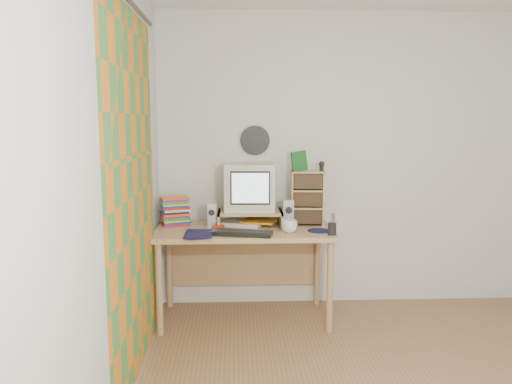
{
  "coord_description": "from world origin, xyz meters",
  "views": [
    {
      "loc": [
        -1.1,
        -2.5,
        1.6
      ],
      "look_at": [
        -0.94,
        1.33,
        1.05
      ],
      "focal_mm": 35.0,
      "sensor_mm": 36.0,
      "label": 1
    }
  ],
  "objects": [
    {
      "name": "mousepad",
      "position": [
        -0.45,
        1.25,
        0.75
      ],
      "size": [
        0.23,
        0.23,
        0.0
      ],
      "primitive_type": "cylinder",
      "rotation": [
        0.0,
        0.0,
        0.32
      ],
      "color": "#101035",
      "rests_on": "desk"
    },
    {
      "name": "desk",
      "position": [
        -1.03,
        1.44,
        0.62
      ],
      "size": [
        1.4,
        0.7,
        0.75
      ],
      "color": "tan",
      "rests_on": "floor"
    },
    {
      "name": "back_wall",
      "position": [
        0.0,
        1.75,
        1.25
      ],
      "size": [
        3.5,
        0.0,
        3.5
      ],
      "primitive_type": "plane",
      "rotation": [
        1.57,
        0.0,
        0.0
      ],
      "color": "silver",
      "rests_on": "floor"
    },
    {
      "name": "speaker_right",
      "position": [
        -0.68,
        1.41,
        0.86
      ],
      "size": [
        0.08,
        0.08,
        0.22
      ],
      "primitive_type": "cube",
      "rotation": [
        0.0,
        0.0,
        -0.02
      ],
      "color": "#AAABAF",
      "rests_on": "desk"
    },
    {
      "name": "keyboard",
      "position": [
        -1.05,
        1.13,
        0.76
      ],
      "size": [
        0.47,
        0.25,
        0.03
      ],
      "primitive_type": "cube",
      "rotation": [
        0.0,
        0.0,
        -0.23
      ],
      "color": "black",
      "rests_on": "desk"
    },
    {
      "name": "red_box",
      "position": [
        -1.23,
        1.33,
        0.77
      ],
      "size": [
        0.08,
        0.06,
        0.04
      ],
      "primitive_type": "cube",
      "rotation": [
        0.0,
        0.0,
        -0.18
      ],
      "color": "#AB2D12",
      "rests_on": "desk"
    },
    {
      "name": "speaker_left",
      "position": [
        -1.29,
        1.42,
        0.85
      ],
      "size": [
        0.08,
        0.08,
        0.19
      ],
      "primitive_type": "cube",
      "rotation": [
        0.0,
        0.0,
        0.11
      ],
      "color": "#AAABAF",
      "rests_on": "desk"
    },
    {
      "name": "wall_disc",
      "position": [
        -0.93,
        1.73,
        1.43
      ],
      "size": [
        0.25,
        0.02,
        0.25
      ],
      "primitive_type": "cylinder",
      "rotation": [
        1.57,
        0.0,
        0.0
      ],
      "color": "black",
      "rests_on": "back_wall"
    },
    {
      "name": "cd_rack",
      "position": [
        -0.51,
        1.49,
        0.97
      ],
      "size": [
        0.28,
        0.17,
        0.44
      ],
      "primitive_type": "cube",
      "rotation": [
        0.0,
        0.0,
        -0.1
      ],
      "color": "tan",
      "rests_on": "desk"
    },
    {
      "name": "dvd_stack",
      "position": [
        -1.59,
        1.52,
        0.9
      ],
      "size": [
        0.25,
        0.21,
        0.3
      ],
      "primitive_type": null,
      "rotation": [
        0.0,
        0.0,
        0.33
      ],
      "color": "brown",
      "rests_on": "desk"
    },
    {
      "name": "webcam",
      "position": [
        -0.4,
        1.49,
        1.23
      ],
      "size": [
        0.05,
        0.05,
        0.08
      ],
      "primitive_type": null,
      "rotation": [
        0.0,
        0.0,
        -0.07
      ],
      "color": "black",
      "rests_on": "cd_rack"
    },
    {
      "name": "game_box",
      "position": [
        -0.58,
        1.51,
        1.27
      ],
      "size": [
        0.13,
        0.06,
        0.16
      ],
      "primitive_type": "cube",
      "rotation": [
        0.0,
        0.0,
        0.25
      ],
      "color": "#18551E",
      "rests_on": "cd_rack"
    },
    {
      "name": "diary",
      "position": [
        -1.47,
        1.13,
        0.77
      ],
      "size": [
        0.25,
        0.19,
        0.05
      ],
      "primitive_type": "imported",
      "rotation": [
        0.0,
        0.0,
        0.0
      ],
      "color": "#140F38",
      "rests_on": "desk"
    },
    {
      "name": "monitor_riser",
      "position": [
        -0.98,
        1.48,
        0.84
      ],
      "size": [
        0.52,
        0.3,
        0.12
      ],
      "color": "tan",
      "rests_on": "desk"
    },
    {
      "name": "pen_cup",
      "position": [
        -0.38,
        1.12,
        0.81
      ],
      "size": [
        0.07,
        0.07,
        0.13
      ],
      "primitive_type": null,
      "rotation": [
        0.0,
        0.0,
        -0.04
      ],
      "color": "black",
      "rests_on": "desk"
    },
    {
      "name": "papers",
      "position": [
        -0.99,
        1.51,
        0.77
      ],
      "size": [
        0.37,
        0.32,
        0.04
      ],
      "primitive_type": null,
      "rotation": [
        0.0,
        0.0,
        -0.35
      ],
      "color": "silver",
      "rests_on": "desk"
    },
    {
      "name": "left_wall",
      "position": [
        -1.75,
        0.0,
        1.25
      ],
      "size": [
        0.0,
        3.5,
        3.5
      ],
      "primitive_type": "plane",
      "rotation": [
        1.57,
        0.0,
        1.57
      ],
      "color": "silver",
      "rests_on": "floor"
    },
    {
      "name": "crt_monitor",
      "position": [
        -0.98,
        1.53,
        1.06
      ],
      "size": [
        0.41,
        0.41,
        0.38
      ],
      "primitive_type": "cube",
      "rotation": [
        0.0,
        0.0,
        -0.04
      ],
      "color": "beige",
      "rests_on": "monitor_riser"
    },
    {
      "name": "mug",
      "position": [
        -0.69,
        1.21,
        0.8
      ],
      "size": [
        0.14,
        0.14,
        0.1
      ],
      "primitive_type": "imported",
      "rotation": [
        0.0,
        0.0,
        -0.12
      ],
      "color": "silver",
      "rests_on": "desk"
    },
    {
      "name": "curtain",
      "position": [
        -1.71,
        0.48,
        1.15
      ],
      "size": [
        0.0,
        2.2,
        2.2
      ],
      "primitive_type": "plane",
      "rotation": [
        1.57,
        0.0,
        1.57
      ],
      "color": "orange",
      "rests_on": "left_wall"
    }
  ]
}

